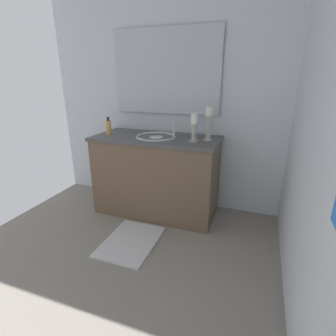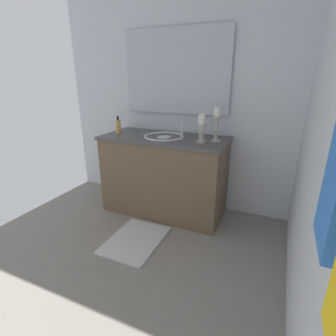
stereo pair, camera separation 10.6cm
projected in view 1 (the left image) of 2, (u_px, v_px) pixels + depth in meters
name	position (u px, v px, depth m)	size (l,w,h in m)	color
floor	(82.00, 296.00, 1.74)	(3.17, 2.60, 0.02)	gray
wall_left	(164.00, 93.00, 2.73)	(0.04, 2.60, 2.45)	silver
vanity_cabinet	(157.00, 175.00, 2.70)	(0.58, 1.27, 0.82)	brown
sink_basin	(156.00, 141.00, 2.58)	(0.40, 0.40, 0.24)	white
mirror	(165.00, 72.00, 2.61)	(0.02, 1.13, 0.83)	silver
candle_holder_tall	(209.00, 123.00, 2.36)	(0.09, 0.09, 0.31)	#B7B2A5
candle_holder_short	(194.00, 127.00, 2.33)	(0.09, 0.09, 0.26)	#B7B2A5
soap_bottle	(109.00, 127.00, 2.66)	(0.06, 0.06, 0.18)	#E5B259
bath_mat	(131.00, 241.00, 2.29)	(0.60, 0.44, 0.02)	silver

